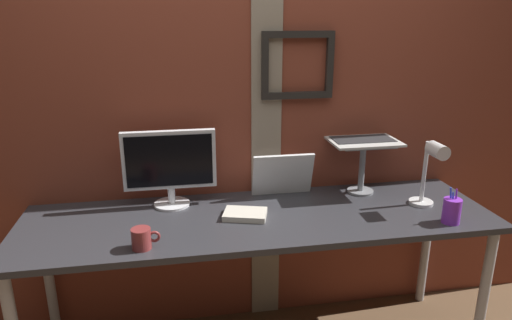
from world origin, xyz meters
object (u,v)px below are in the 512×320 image
Objects in this scene: whiteboard_panel at (283,175)px; pen_cup at (452,211)px; monitor at (170,164)px; desk_lamp at (431,168)px; coffee_mug at (142,239)px; laptop at (359,128)px.

whiteboard_panel is 1.90× the size of pen_cup.
desk_lamp is (1.25, -0.26, -0.01)m from monitor.
pen_cup reaches higher than coffee_mug.
desk_lamp is at bearing 96.90° from pen_cup.
monitor reaches higher than pen_cup.
desk_lamp is (0.67, -0.29, 0.10)m from whiteboard_panel.
monitor is at bearing 168.21° from desk_lamp.
monitor reaches higher than coffee_mug.
monitor is 3.85× the size of coffee_mug.
pen_cup is at bearing 0.01° from coffee_mug.
coffee_mug is at bearing -155.56° from laptop.
coffee_mug is (-1.37, -0.17, -0.17)m from desk_lamp.
desk_lamp is 2.92× the size of coffee_mug.
whiteboard_panel is at bearing 33.67° from coffee_mug.
laptop is at bearing 125.36° from desk_lamp.
whiteboard_panel is at bearing 145.84° from pen_cup.
monitor is at bearing 161.12° from pen_cup.
monitor is 1.26× the size of laptop.
monitor is at bearing 74.39° from coffee_mug.
laptop is (1.01, 0.08, 0.12)m from monitor.
whiteboard_panel is 0.74m from desk_lamp.
pen_cup is at bearing -18.88° from monitor.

